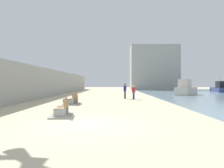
# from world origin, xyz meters

# --- Properties ---
(ground_plane) EXTENTS (120.00, 120.00, 0.00)m
(ground_plane) POSITION_xyz_m (0.00, 18.00, 0.00)
(ground_plane) COLOR beige
(seawall) EXTENTS (0.80, 64.00, 3.56)m
(seawall) POSITION_xyz_m (-7.50, 18.00, 1.78)
(seawall) COLOR #9E9E99
(seawall) RESTS_ON ground
(bench_near) EXTENTS (1.33, 2.21, 0.98)m
(bench_near) POSITION_xyz_m (-1.82, 2.24, 0.23)
(bench_near) COLOR #9E9E99
(bench_near) RESTS_ON ground
(bench_far) EXTENTS (1.25, 2.17, 0.98)m
(bench_far) POSITION_xyz_m (-2.47, 8.54, 0.23)
(bench_far) COLOR #9E9E99
(bench_far) RESTS_ON ground
(person_walking) EXTENTS (0.35, 0.44, 1.72)m
(person_walking) POSITION_xyz_m (2.22, 14.78, 1.01)
(person_walking) COLOR #333338
(person_walking) RESTS_ON ground
(person_standing) EXTENTS (0.41, 0.39, 1.52)m
(person_standing) POSITION_xyz_m (3.11, 13.85, 0.87)
(person_standing) COLOR navy
(person_standing) RESTS_ON ground
(boat_outer) EXTENTS (4.63, 5.67, 2.26)m
(boat_outer) POSITION_xyz_m (11.49, 22.05, 0.87)
(boat_outer) COLOR beige
(boat_outer) RESTS_ON water_bay
(boat_nearest) EXTENTS (3.76, 7.73, 7.28)m
(boat_nearest) POSITION_xyz_m (21.66, 32.43, 0.79)
(boat_nearest) COLOR navy
(boat_nearest) RESTS_ON water_bay
(boat_distant) EXTENTS (3.72, 4.78, 1.86)m
(boat_distant) POSITION_xyz_m (14.74, 32.28, 0.76)
(boat_distant) COLOR #337060
(boat_distant) RESTS_ON water_bay
(harbor_building) EXTENTS (12.00, 6.00, 11.23)m
(harbor_building) POSITION_xyz_m (11.25, 46.00, 5.61)
(harbor_building) COLOR #9E9E99
(harbor_building) RESTS_ON ground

